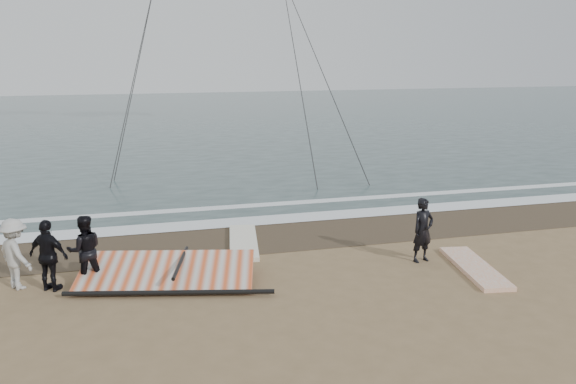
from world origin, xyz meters
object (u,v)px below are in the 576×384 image
Objects in this scene: man_main at (423,230)px; board_white at (475,268)px; board_cream at (243,242)px; sail_rig at (164,272)px.

board_white is (0.94, -0.82, -0.73)m from man_main.
board_cream is 0.63× the size of sail_rig.
board_cream is at bearing 42.88° from sail_rig.
sail_rig is at bearing -128.68° from board_cream.
board_white is 5.80m from board_cream.
board_white is 7.12m from sail_rig.
man_main is at bearing 147.30° from board_white.
man_main is 6.12m from sail_rig.
board_white is at bearing -9.11° from sail_rig.
board_cream is (-3.96, 2.28, -0.73)m from man_main.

